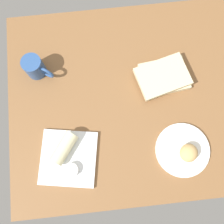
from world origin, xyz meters
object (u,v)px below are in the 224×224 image
(book_stack, at_px, (163,77))
(coffee_mug, at_px, (35,67))
(breakfast_wrap, at_px, (64,148))
(scone_pastry, at_px, (189,153))
(round_plate, at_px, (182,150))
(square_plate, at_px, (68,158))
(sauce_cup, at_px, (71,170))

(book_stack, xyz_separation_m, coffee_mug, (-0.55, 0.09, 0.03))
(coffee_mug, bearing_deg, breakfast_wrap, -74.49)
(book_stack, distance_m, coffee_mug, 0.55)
(scone_pastry, bearing_deg, breakfast_wrap, 171.64)
(scone_pastry, height_order, breakfast_wrap, breakfast_wrap)
(breakfast_wrap, bearing_deg, round_plate, 28.88)
(square_plate, height_order, book_stack, book_stack)
(square_plate, bearing_deg, sauce_cup, -76.57)
(coffee_mug, bearing_deg, sauce_cup, -74.91)
(square_plate, height_order, breakfast_wrap, breakfast_wrap)
(sauce_cup, relative_size, book_stack, 0.23)
(square_plate, xyz_separation_m, sauce_cup, (0.01, -0.05, 0.02))
(round_plate, height_order, book_stack, book_stack)
(round_plate, relative_size, book_stack, 0.91)
(scone_pastry, xyz_separation_m, sauce_cup, (-0.47, -0.02, -0.01))
(scone_pastry, xyz_separation_m, book_stack, (-0.05, 0.34, -0.02))
(scone_pastry, bearing_deg, book_stack, 98.15)
(scone_pastry, bearing_deg, square_plate, 176.09)
(breakfast_wrap, bearing_deg, coffee_mug, 141.19)
(book_stack, bearing_deg, sauce_cup, -140.38)
(scone_pastry, relative_size, square_plate, 0.33)
(coffee_mug, bearing_deg, scone_pastry, -35.76)
(sauce_cup, bearing_deg, scone_pastry, 1.97)
(round_plate, relative_size, coffee_mug, 1.78)
(coffee_mug, bearing_deg, book_stack, -9.50)
(scone_pastry, xyz_separation_m, coffee_mug, (-0.59, 0.43, 0.01))
(square_plate, relative_size, breakfast_wrap, 1.73)
(scone_pastry, relative_size, breakfast_wrap, 0.57)
(square_plate, distance_m, sauce_cup, 0.06)
(breakfast_wrap, distance_m, book_stack, 0.52)
(round_plate, distance_m, book_stack, 0.32)
(breakfast_wrap, xyz_separation_m, coffee_mug, (-0.10, 0.35, 0.01))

